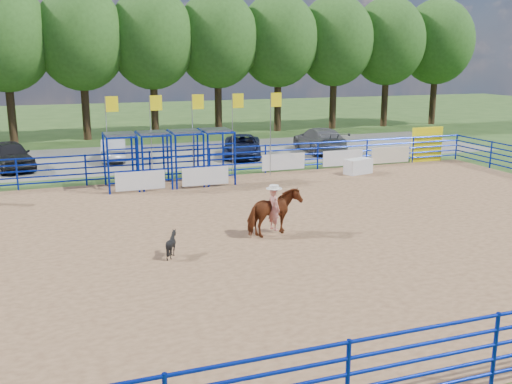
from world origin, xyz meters
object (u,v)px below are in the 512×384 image
announcer_table (358,166)px  calf (172,244)px  car_b (114,149)px  car_a (10,155)px  car_d (320,140)px  car_c (242,146)px  horse_and_rider (274,210)px

announcer_table → calf: (-11.62, -9.26, -0.00)m
car_b → car_a: bearing=17.0°
announcer_table → car_d: (1.15, 7.02, 0.38)m
announcer_table → car_c: size_ratio=0.31×
car_a → car_c: size_ratio=0.95×
announcer_table → horse_and_rider: 11.52m
announcer_table → car_b: car_b is taller
horse_and_rider → car_d: size_ratio=0.46×
car_a → car_d: 18.23m
car_b → car_d: 12.74m
car_a → announcer_table: bearing=-39.9°
car_a → horse_and_rider: bearing=-76.4°
announcer_table → car_d: car_d is taller
calf → car_d: size_ratio=0.14×
horse_and_rider → car_c: bearing=75.8°
horse_and_rider → car_b: (-3.59, 16.68, -0.27)m
calf → car_b: (0.09, 17.60, 0.24)m
horse_and_rider → calf: 3.83m
horse_and_rider → car_a: horse_and_rider is taller
car_b → announcer_table: bearing=150.6°
car_b → car_c: car_c is taller
car_b → car_d: (12.67, -1.32, 0.14)m
car_b → car_d: car_d is taller
calf → car_c: bearing=-46.7°
announcer_table → car_c: car_c is taller
announcer_table → calf: size_ratio=1.89×
car_a → car_d: car_d is taller
announcer_table → car_c: 8.02m
horse_and_rider → calf: horse_and_rider is taller
horse_and_rider → announcer_table: bearing=46.4°
car_d → calf: bearing=56.9°
calf → car_a: bearing=-3.5°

